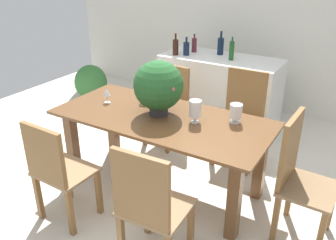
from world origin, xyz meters
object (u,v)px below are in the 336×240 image
crystal_vase_right (195,109)px  wine_bottle_amber (232,51)px  dining_table (162,131)px  chair_far_right (242,112)px  chair_foot_end (298,173)px  flower_centerpiece (159,86)px  wine_bottle_tall (186,48)px  wine_bottle_clear (194,45)px  chair_far_left (170,101)px  potted_plant_floor (91,84)px  crystal_vase_center_near (236,112)px  wine_bottle_dark (176,47)px  chair_near_left (56,169)px  wine_bottle_green (221,46)px  wine_glass (107,93)px  crystal_vase_left (145,91)px  kitchen_counter (219,91)px

crystal_vase_right → wine_bottle_amber: bearing=101.1°
dining_table → chair_far_right: bearing=63.3°
chair_foot_end → flower_centerpiece: flower_centerpiece is taller
wine_bottle_tall → wine_bottle_clear: wine_bottle_clear is taller
dining_table → wine_bottle_tall: size_ratio=8.51×
chair_far_left → wine_bottle_amber: (0.46, 0.72, 0.53)m
chair_foot_end → potted_plant_floor: chair_foot_end is taller
chair_far_left → flower_centerpiece: 1.09m
crystal_vase_center_near → potted_plant_floor: (-2.74, 1.08, -0.55)m
wine_bottle_clear → wine_bottle_tall: bearing=-92.5°
wine_bottle_dark → wine_bottle_clear: 0.30m
flower_centerpiece → wine_bottle_clear: bearing=106.9°
wine_bottle_dark → wine_bottle_amber: size_ratio=0.97×
chair_near_left → wine_bottle_clear: (-0.12, 2.66, 0.48)m
chair_far_left → crystal_vase_right: bearing=-44.3°
crystal_vase_right → wine_bottle_amber: size_ratio=0.72×
wine_bottle_green → wine_bottle_dark: bearing=-147.1°
wine_bottle_green → wine_bottle_dark: 0.60m
dining_table → wine_bottle_tall: wine_bottle_tall is taller
crystal_vase_center_near → chair_far_left: bearing=148.0°
chair_far_right → chair_foot_end: 1.21m
flower_centerpiece → crystal_vase_right: 0.41m
wine_bottle_green → wine_bottle_tall: wine_bottle_green is taller
dining_table → potted_plant_floor: size_ratio=3.31×
wine_glass → wine_bottle_tall: bearing=87.5°
dining_table → chair_far_right: chair_far_right is taller
flower_centerpiece → wine_bottle_tall: bearing=109.4°
chair_foot_end → crystal_vase_left: (-1.61, 0.24, 0.29)m
chair_far_left → kitchen_counter: 0.84m
crystal_vase_center_near → wine_bottle_amber: wine_bottle_amber is taller
flower_centerpiece → kitchen_counter: (-0.08, 1.65, -0.58)m
chair_foot_end → crystal_vase_left: chair_foot_end is taller
chair_far_right → flower_centerpiece: 1.12m
chair_far_left → dining_table: bearing=-59.8°
kitchen_counter → wine_bottle_tall: (-0.45, -0.13, 0.55)m
flower_centerpiece → wine_glass: (-0.60, -0.03, -0.17)m
chair_foot_end → wine_bottle_clear: (-1.84, 1.76, 0.44)m
chair_far_left → wine_bottle_clear: 1.00m
wine_bottle_tall → wine_bottle_dark: bearing=-154.8°
flower_centerpiece → kitchen_counter: bearing=92.9°
chair_far_right → crystal_vase_right: (-0.13, -0.87, 0.33)m
wine_glass → wine_bottle_clear: wine_bottle_clear is taller
chair_near_left → flower_centerpiece: (0.41, 0.94, 0.51)m
dining_table → wine_bottle_green: size_ratio=6.61×
chair_foot_end → wine_bottle_dark: wine_bottle_dark is taller
chair_far_right → wine_bottle_green: (-0.67, 0.90, 0.47)m
chair_near_left → chair_far_left: bearing=-88.6°
crystal_vase_right → wine_bottle_dark: wine_bottle_dark is taller
wine_bottle_clear → chair_near_left: bearing=-87.5°
wine_bottle_clear → potted_plant_floor: (-1.53, -0.45, -0.70)m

